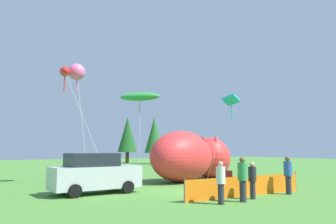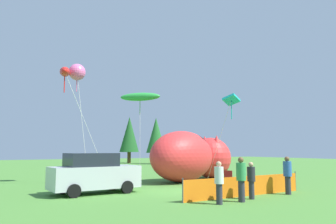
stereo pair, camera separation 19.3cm
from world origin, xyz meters
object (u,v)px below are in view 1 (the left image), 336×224
Objects in this scene: spectator_in_black_shirt at (288,174)px; kite_pink_octopus at (77,72)px; inflatable_cat at (191,158)px; parked_car at (95,174)px; kite_teal_diamond at (231,101)px; spectator_in_grey_shirt at (221,181)px; folding_chair at (229,177)px; spectator_in_white_shirt at (243,177)px; kite_green_fish at (140,97)px; kite_red_lizard at (65,72)px; spectator_in_green_shirt at (252,179)px.

kite_pink_octopus is (-7.90, 10.14, 6.23)m from spectator_in_black_shirt.
kite_pink_octopus is at bearing 140.30° from inflatable_cat.
kite_teal_diamond is at bearing -0.65° from parked_car.
spectator_in_grey_shirt is at bearing -133.61° from kite_teal_diamond.
folding_chair is 11.84m from kite_pink_octopus.
kite_pink_octopus reaches higher than spectator_in_white_shirt.
kite_pink_octopus reaches higher than spectator_in_grey_shirt.
kite_green_fish is at bearing 88.65° from spectator_in_white_shirt.
kite_pink_octopus is at bearing 106.42° from spectator_in_grey_shirt.
inflatable_cat is 1.05× the size of kite_pink_octopus.
kite_green_fish is (4.88, 5.42, 4.98)m from parked_car.
kite_red_lizard is at bearing 148.51° from inflatable_cat.
parked_car is 0.71× the size of kite_green_fish.
inflatable_cat reaches higher than spectator_in_grey_shirt.
kite_teal_diamond is (6.06, 6.36, 4.47)m from spectator_in_grey_shirt.
spectator_in_black_shirt is at bearing -103.38° from kite_teal_diamond.
folding_chair is 0.12× the size of kite_red_lizard.
spectator_in_black_shirt reaches higher than folding_chair.
inflatable_cat is 9.16m from spectator_in_white_shirt.
folding_chair is 0.15× the size of kite_green_fish.
spectator_in_black_shirt is 14.07m from kite_red_lizard.
kite_teal_diamond reaches higher than folding_chair.
kite_pink_octopus is (0.98, 0.99, 0.30)m from kite_red_lizard.
folding_chair is 0.16× the size of kite_teal_diamond.
spectator_in_green_shirt is 0.88× the size of spectator_in_black_shirt.
kite_red_lizard reaches higher than kite_green_fish.
inflatable_cat is at bearing -8.17° from kite_red_lizard.
spectator_in_green_shirt is 0.27× the size of kite_teal_diamond.
kite_pink_octopus is at bearing 115.13° from folding_chair.
parked_car reaches higher than spectator_in_grey_shirt.
kite_red_lizard is (-6.26, 9.43, 6.05)m from spectator_in_green_shirt.
parked_car is 7.55m from spectator_in_green_shirt.
kite_red_lizard is 1.42m from kite_pink_octopus.
spectator_in_green_shirt is at bearing 10.90° from spectator_in_grey_shirt.
folding_chair is 0.54× the size of spectator_in_grey_shirt.
spectator_in_black_shirt is at bearing 6.03° from spectator_in_green_shirt.
spectator_in_white_shirt is (-3.40, -4.90, 0.48)m from folding_chair.
inflatable_cat is 1.29× the size of kite_green_fish.
spectator_in_grey_shirt is (-4.29, -8.62, -0.64)m from inflatable_cat.
spectator_in_black_shirt reaches higher than spectator_in_grey_shirt.
spectator_in_green_shirt is 1.00m from spectator_in_white_shirt.
kite_green_fish is at bearing 1.68° from kite_pink_octopus.
spectator_in_white_shirt is (4.62, -5.51, 0.03)m from parked_car.
kite_green_fish is (-3.15, 6.03, 5.44)m from folding_chair.
spectator_in_black_shirt is (0.13, -4.25, 0.47)m from folding_chair.
spectator_in_white_shirt is at bearing -61.42° from kite_red_lizard.
spectator_in_white_shirt is at bearing -67.98° from kite_pink_octopus.
spectator_in_black_shirt is at bearing -115.97° from folding_chair.
kite_teal_diamond reaches higher than inflatable_cat.
spectator_in_black_shirt is (0.42, -7.94, -0.57)m from inflatable_cat.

